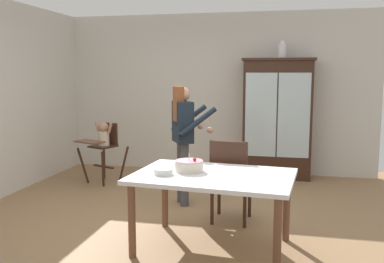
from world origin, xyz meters
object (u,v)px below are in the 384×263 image
at_px(china_cabinet, 277,118).
at_px(birthday_cake, 189,166).
at_px(ceramic_vase, 282,51).
at_px(serving_bowl, 163,172).
at_px(dining_table, 213,183).
at_px(high_chair_with_toddler, 103,141).
at_px(adult_person, 183,130).
at_px(dining_chair_far_side, 230,176).

relative_size(china_cabinet, birthday_cake, 6.90).
distance_m(ceramic_vase, serving_bowl, 3.57).
relative_size(dining_table, birthday_cake, 5.67).
height_order(ceramic_vase, high_chair_with_toddler, ceramic_vase).
xyz_separation_m(adult_person, birthday_cake, (0.36, -1.25, -0.17)).
distance_m(china_cabinet, ceramic_vase, 1.08).
relative_size(ceramic_vase, birthday_cake, 0.96).
bearing_deg(ceramic_vase, high_chair_with_toddler, -160.86).
height_order(china_cabinet, dining_chair_far_side, china_cabinet).
bearing_deg(dining_table, high_chair_with_toddler, 134.45).
distance_m(china_cabinet, dining_table, 3.11).
bearing_deg(dining_table, dining_chair_far_side, 84.40).
bearing_deg(birthday_cake, serving_bowl, -139.20).
bearing_deg(serving_bowl, adult_person, 95.92).
relative_size(adult_person, dining_table, 0.96).
distance_m(high_chair_with_toddler, dining_chair_far_side, 2.57).
distance_m(birthday_cake, serving_bowl, 0.28).
relative_size(birthday_cake, dining_chair_far_side, 0.29).
xyz_separation_m(high_chair_with_toddler, dining_table, (2.08, -2.12, -0.00)).
bearing_deg(china_cabinet, birthday_cake, -104.88).
relative_size(birthday_cake, serving_bowl, 1.56).
bearing_deg(birthday_cake, adult_person, 106.05).
bearing_deg(high_chair_with_toddler, birthday_cake, -25.68).
distance_m(adult_person, dining_chair_far_side, 1.00).
distance_m(high_chair_with_toddler, birthday_cake, 2.75).
bearing_deg(birthday_cake, dining_table, -16.05).
bearing_deg(adult_person, serving_bowl, 157.25).
distance_m(ceramic_vase, dining_table, 3.41).
bearing_deg(dining_chair_far_side, high_chair_with_toddler, -29.32).
relative_size(dining_table, dining_chair_far_side, 1.65).
bearing_deg(china_cabinet, serving_bowl, -107.60).
bearing_deg(dining_table, ceramic_vase, 79.14).
height_order(ceramic_vase, dining_table, ceramic_vase).
bearing_deg(ceramic_vase, serving_bowl, -108.34).
relative_size(dining_table, serving_bowl, 8.81).
bearing_deg(birthday_cake, high_chair_with_toddler, 131.77).
relative_size(serving_bowl, dining_chair_far_side, 0.19).
xyz_separation_m(dining_table, birthday_cake, (-0.25, 0.07, 0.14)).
height_order(adult_person, dining_table, adult_person).
distance_m(china_cabinet, high_chair_with_toddler, 2.80).
relative_size(adult_person, serving_bowl, 8.50).
xyz_separation_m(china_cabinet, dining_chair_far_side, (-0.47, -2.32, -0.42)).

